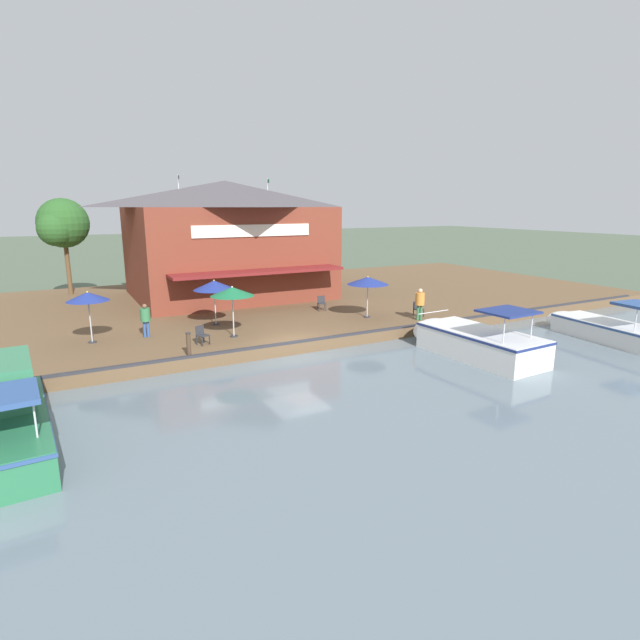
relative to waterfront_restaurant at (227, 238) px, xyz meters
The scene contains 18 objects.
ground_plane 14.26m from the waterfront_restaurant, ahead, with size 220.00×220.00×0.00m, color #4C5B47.
quay_deck 5.04m from the waterfront_restaurant, 27.65° to the right, with size 22.00×56.00×0.60m, color brown.
quay_edge_fender 13.98m from the waterfront_restaurant, ahead, with size 0.20×50.40×0.10m, color #2D2D33.
waterfront_restaurant is the anchor object (origin of this frame).
patio_umbrella_near_quay_edge 13.08m from the waterfront_restaurant, 46.34° to the right, with size 1.83×1.83×2.37m.
patio_umbrella_mid_patio_left 9.06m from the waterfront_restaurant, 22.61° to the right, with size 2.13×2.13×2.37m.
patio_umbrella_far_corner 11.62m from the waterfront_restaurant, 17.10° to the right, with size 2.04×2.04×2.43m.
patio_umbrella_back_row 11.52m from the waterfront_restaurant, 23.43° to the left, with size 2.28×2.28×2.31m.
cafe_chair_far_corner_seat 13.11m from the waterfront_restaurant, 23.59° to the right, with size 0.58×0.58×0.85m.
cafe_chair_facing_river 8.89m from the waterfront_restaurant, 22.99° to the left, with size 0.54×0.54×0.85m.
cafe_chair_mid_patio 14.04m from the waterfront_restaurant, 31.49° to the left, with size 0.52×0.52×0.85m.
person_at_quay_edge 11.85m from the waterfront_restaurant, 37.72° to the right, with size 0.45×0.45×1.60m.
person_mid_patio 14.30m from the waterfront_restaurant, 28.17° to the left, with size 0.49×0.49×1.74m.
motorboat_distant_upstream 18.38m from the waterfront_restaurant, 18.38° to the left, with size 6.68×2.77×2.37m.
motorboat_outer_channel 21.35m from the waterfront_restaurant, 35.86° to the right, with size 7.46×2.67×2.29m.
motorboat_mid_row 22.96m from the waterfront_restaurant, 36.99° to the left, with size 6.57×2.71×2.13m.
mooring_post 14.83m from the waterfront_restaurant, 24.65° to the right, with size 0.22×0.22×1.01m.
tree_behind_restaurant 11.24m from the waterfront_restaurant, 118.97° to the right, with size 3.51×3.34×6.57m.
Camera 1 is at (19.57, -9.29, 6.67)m, focal length 28.00 mm.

